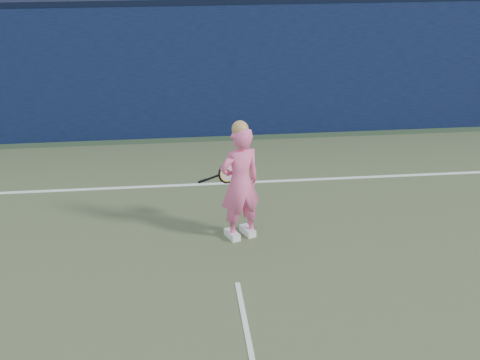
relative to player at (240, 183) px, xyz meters
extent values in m
plane|color=#293E26|center=(-0.16, -2.20, -0.80)|extent=(80.00, 80.00, 0.00)
cube|color=black|center=(-0.16, 4.30, 0.45)|extent=(24.00, 0.40, 2.50)
cube|color=black|center=(-0.16, 4.30, 1.75)|extent=(24.00, 0.42, 0.10)
imported|color=pink|center=(0.00, 0.00, -0.01)|extent=(0.68, 0.57, 1.59)
sphere|color=tan|center=(0.00, 0.00, 0.76)|extent=(0.22, 0.22, 0.22)
cube|color=white|center=(0.11, 0.04, -0.75)|extent=(0.21, 0.30, 0.10)
cube|color=white|center=(-0.11, -0.04, -0.75)|extent=(0.21, 0.30, 0.10)
torus|color=black|center=(-0.13, 0.37, -0.01)|extent=(0.30, 0.16, 0.31)
torus|color=gold|center=(-0.13, 0.37, -0.01)|extent=(0.25, 0.12, 0.25)
cylinder|color=beige|center=(-0.13, 0.37, -0.01)|extent=(0.24, 0.12, 0.25)
cylinder|color=black|center=(-0.36, 0.36, -0.07)|extent=(0.28, 0.09, 0.10)
cylinder|color=black|center=(-0.49, 0.36, -0.11)|extent=(0.13, 0.06, 0.07)
cube|color=white|center=(-0.16, 1.80, -0.79)|extent=(11.00, 0.08, 0.01)
camera|label=1|loc=(-0.88, -8.08, 3.57)|focal=50.00mm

